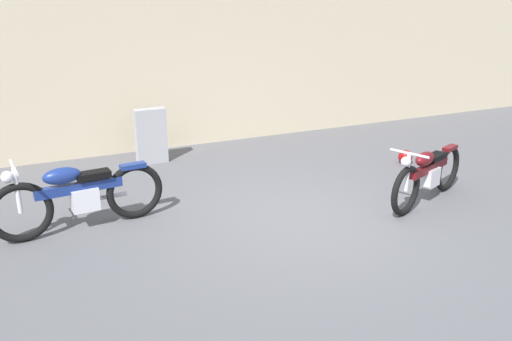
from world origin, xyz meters
TOP-DOWN VIEW (x-y plane):
  - ground_plane at (0.00, 0.00)m, footprint 40.00×40.00m
  - building_wall at (0.00, 4.25)m, footprint 18.00×0.30m
  - stone_marker at (-1.26, 3.31)m, footprint 0.55×0.22m
  - helmet at (2.83, 1.35)m, footprint 0.25×0.25m
  - motorcycle_maroon at (1.90, -0.21)m, footprint 1.90×0.93m
  - motorcycle_blue at (-2.79, 0.92)m, footprint 2.19×0.61m

SIDE VIEW (x-z plane):
  - ground_plane at x=0.00m, z-range 0.00..0.00m
  - helmet at x=2.83m, z-range 0.00..0.25m
  - motorcycle_maroon at x=1.90m, z-range -0.02..0.89m
  - motorcycle_blue at x=-2.79m, z-range -0.02..0.97m
  - stone_marker at x=-1.26m, z-range 0.00..0.98m
  - building_wall at x=0.00m, z-range 0.00..3.27m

